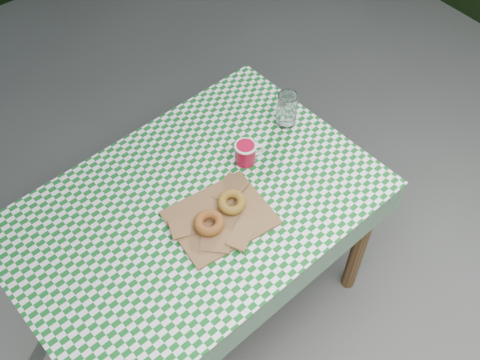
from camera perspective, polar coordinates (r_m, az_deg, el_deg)
name	(u,v)px	position (r m, az deg, el deg)	size (l,w,h in m)	color
ground	(190,346)	(2.48, -5.16, -16.64)	(60.00, 60.00, 0.00)	#55544F
table	(200,262)	(2.22, -4.16, -8.45)	(1.24, 0.83, 0.75)	#53321C
tablecloth	(193,207)	(1.90, -4.81, -2.79)	(1.26, 0.85, 0.01)	#0E5C1C
paper_bag	(220,217)	(1.86, -2.04, -3.84)	(0.33, 0.26, 0.02)	olive
bagel_front	(209,223)	(1.82, -3.21, -4.43)	(0.10, 0.10, 0.03)	brown
bagel_back	(232,202)	(1.86, -0.86, -2.30)	(0.10, 0.10, 0.03)	#9D6F20
coffee_mug	(245,153)	(1.99, 0.55, 2.78)	(0.15, 0.15, 0.08)	#A30A28
drinking_glass	(287,109)	(2.11, 4.83, 7.25)	(0.08, 0.08, 0.14)	silver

